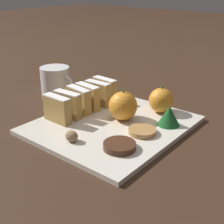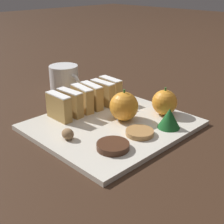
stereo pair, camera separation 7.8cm
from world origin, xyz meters
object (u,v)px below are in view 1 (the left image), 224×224
object	(u,v)px
orange_near	(161,100)
coffee_mug	(56,83)
walnut	(72,136)
orange_far	(123,106)
chocolate_cookie	(120,146)

from	to	relation	value
orange_near	coffee_mug	bearing A→B (deg)	-166.12
coffee_mug	orange_near	bearing A→B (deg)	13.88
coffee_mug	walnut	bearing A→B (deg)	-35.71
walnut	coffee_mug	world-z (taller)	coffee_mug
orange_far	chocolate_cookie	distance (m)	0.16
orange_far	chocolate_cookie	world-z (taller)	orange_far
chocolate_cookie	coffee_mug	world-z (taller)	coffee_mug
orange_far	chocolate_cookie	xyz separation A→B (m)	(0.09, -0.13, -0.03)
orange_near	orange_far	xyz separation A→B (m)	(-0.05, -0.10, 0.00)
orange_far	coffee_mug	size ratio (longest dim) A/B	0.67
walnut	chocolate_cookie	distance (m)	0.11
orange_near	walnut	size ratio (longest dim) A/B	2.41
coffee_mug	chocolate_cookie	bearing A→B (deg)	-21.97
walnut	coffee_mug	size ratio (longest dim) A/B	0.25
orange_far	walnut	xyz separation A→B (m)	(-0.02, -0.17, -0.02)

